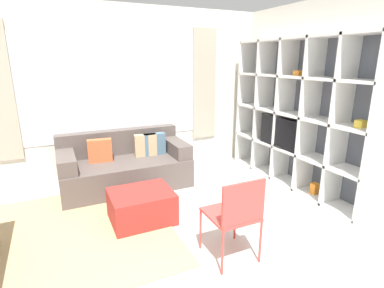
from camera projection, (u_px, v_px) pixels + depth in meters
The scene contains 7 objects.
wall_back at pixel (114, 94), 4.72m from camera, with size 6.32×0.11×2.70m.
wall_right at pixel (319, 98), 4.31m from camera, with size 0.07×4.51×2.70m, color silver.
area_rug at pixel (76, 232), 3.38m from camera, with size 2.04×2.23×0.01m, color tan.
shelving_unit at pixel (298, 115), 4.46m from camera, with size 0.39×2.58×2.19m.
couch_main at pixel (125, 166), 4.58m from camera, with size 1.87×0.91×0.82m.
ottoman at pixel (142, 206), 3.59m from camera, with size 0.73×0.60×0.38m.
folding_chair at pixel (235, 212), 2.78m from camera, with size 0.44×0.46×0.86m.
Camera 1 is at (-0.90, -1.49, 1.89)m, focal length 28.00 mm.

